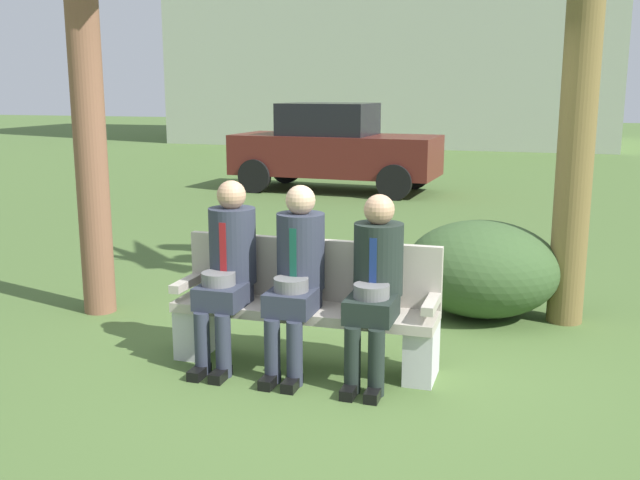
{
  "coord_description": "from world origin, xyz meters",
  "views": [
    {
      "loc": [
        1.26,
        -4.93,
        1.98
      ],
      "look_at": [
        -0.32,
        0.25,
        0.85
      ],
      "focal_mm": 41.25,
      "sensor_mm": 36.0,
      "label": 1
    }
  ],
  "objects_px": {
    "park_bench": "(306,307)",
    "parked_car_near": "(334,148)",
    "seated_man_middle": "(297,270)",
    "seated_man_right": "(375,279)",
    "shrub_near_bench": "(482,268)",
    "seated_man_left": "(228,264)"
  },
  "relations": [
    {
      "from": "park_bench",
      "to": "parked_car_near",
      "type": "xyz_separation_m",
      "value": [
        -2.31,
        8.8,
        0.42
      ]
    },
    {
      "from": "seated_man_middle",
      "to": "parked_car_near",
      "type": "height_order",
      "value": "parked_car_near"
    },
    {
      "from": "park_bench",
      "to": "parked_car_near",
      "type": "height_order",
      "value": "parked_car_near"
    },
    {
      "from": "park_bench",
      "to": "seated_man_middle",
      "type": "relative_size",
      "value": 1.45
    },
    {
      "from": "seated_man_middle",
      "to": "seated_man_right",
      "type": "bearing_deg",
      "value": -0.42
    },
    {
      "from": "park_bench",
      "to": "parked_car_near",
      "type": "bearing_deg",
      "value": 104.68
    },
    {
      "from": "shrub_near_bench",
      "to": "parked_car_near",
      "type": "distance_m",
      "value": 8.02
    },
    {
      "from": "parked_car_near",
      "to": "park_bench",
      "type": "bearing_deg",
      "value": -75.32
    },
    {
      "from": "seated_man_middle",
      "to": "seated_man_left",
      "type": "bearing_deg",
      "value": 179.86
    },
    {
      "from": "park_bench",
      "to": "shrub_near_bench",
      "type": "height_order",
      "value": "park_bench"
    },
    {
      "from": "seated_man_right",
      "to": "park_bench",
      "type": "bearing_deg",
      "value": 165.93
    },
    {
      "from": "park_bench",
      "to": "shrub_near_bench",
      "type": "relative_size",
      "value": 1.42
    },
    {
      "from": "seated_man_right",
      "to": "seated_man_left",
      "type": "bearing_deg",
      "value": 179.71
    },
    {
      "from": "shrub_near_bench",
      "to": "parked_car_near",
      "type": "bearing_deg",
      "value": 115.28
    },
    {
      "from": "park_bench",
      "to": "seated_man_middle",
      "type": "height_order",
      "value": "seated_man_middle"
    },
    {
      "from": "seated_man_left",
      "to": "parked_car_near",
      "type": "distance_m",
      "value": 9.1
    },
    {
      "from": "shrub_near_bench",
      "to": "parked_car_near",
      "type": "xyz_separation_m",
      "value": [
        -3.42,
        7.24,
        0.42
      ]
    },
    {
      "from": "seated_man_middle",
      "to": "parked_car_near",
      "type": "xyz_separation_m",
      "value": [
        -2.28,
        8.93,
        0.11
      ]
    },
    {
      "from": "seated_man_left",
      "to": "shrub_near_bench",
      "type": "bearing_deg",
      "value": 45.53
    },
    {
      "from": "seated_man_middle",
      "to": "seated_man_right",
      "type": "relative_size",
      "value": 1.03
    },
    {
      "from": "seated_man_right",
      "to": "shrub_near_bench",
      "type": "xyz_separation_m",
      "value": [
        0.58,
        1.7,
        -0.29
      ]
    },
    {
      "from": "seated_man_left",
      "to": "parked_car_near",
      "type": "relative_size",
      "value": 0.33
    }
  ]
}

